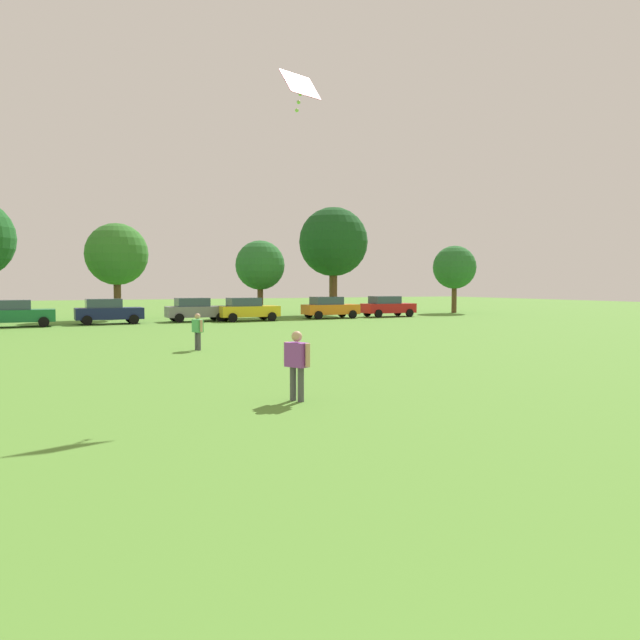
{
  "coord_description": "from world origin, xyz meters",
  "views": [
    {
      "loc": [
        -2.79,
        0.14,
        2.65
      ],
      "look_at": [
        1.67,
        9.67,
        2.04
      ],
      "focal_mm": 34.7,
      "sensor_mm": 36.0,
      "label": 1
    }
  ],
  "objects": [
    {
      "name": "parked_car_gray_3",
      "position": [
        7.78,
        43.64,
        0.86
      ],
      "size": [
        4.3,
        2.02,
        1.68
      ],
      "color": "slate",
      "rests_on": "ground"
    },
    {
      "name": "tree_center_right",
      "position": [
        13.86,
        47.1,
        4.15
      ],
      "size": [
        3.95,
        3.95,
        6.15
      ],
      "color": "brown",
      "rests_on": "ground"
    },
    {
      "name": "tree_center_left",
      "position": [
        3.05,
        48.55,
        4.86
      ],
      "size": [
        4.62,
        4.62,
        7.21
      ],
      "color": "brown",
      "rests_on": "ground"
    },
    {
      "name": "adult_bystander",
      "position": [
        2.62,
        12.95,
        0.95
      ],
      "size": [
        0.49,
        0.7,
        1.6
      ],
      "rotation": [
        0.0,
        0.0,
        2.01
      ],
      "color": "#4C4C51",
      "rests_on": "ground"
    },
    {
      "name": "ground_plane",
      "position": [
        0.0,
        30.0,
        0.0
      ],
      "size": [
        160.0,
        160.0,
        0.0
      ],
      "primitive_type": "plane",
      "color": "#568C33"
    },
    {
      "name": "tree_far_right",
      "position": [
        32.78,
        46.82,
        4.19
      ],
      "size": [
        3.99,
        3.99,
        6.21
      ],
      "color": "brown",
      "rests_on": "ground"
    },
    {
      "name": "parked_car_yellow_4",
      "position": [
        11.28,
        42.64,
        0.86
      ],
      "size": [
        4.3,
        2.02,
        1.68
      ],
      "color": "yellow",
      "rests_on": "ground"
    },
    {
      "name": "bystander_near_trees",
      "position": [
        3.22,
        24.61,
        0.88
      ],
      "size": [
        0.38,
        0.69,
        1.48
      ],
      "rotation": [
        0.0,
        0.0,
        4.97
      ],
      "color": "#4C4C51",
      "rests_on": "ground"
    },
    {
      "name": "tree_right",
      "position": [
        21.13,
        48.6,
        6.3
      ],
      "size": [
        5.99,
        5.99,
        9.34
      ],
      "color": "brown",
      "rests_on": "ground"
    },
    {
      "name": "parked_car_orange_5",
      "position": [
        18.17,
        43.23,
        0.86
      ],
      "size": [
        4.3,
        2.02,
        1.68
      ],
      "color": "orange",
      "rests_on": "ground"
    },
    {
      "name": "parked_car_green_1",
      "position": [
        -3.7,
        42.74,
        0.86
      ],
      "size": [
        4.3,
        2.02,
        1.68
      ],
      "color": "#196B38",
      "rests_on": "ground"
    },
    {
      "name": "parked_car_navy_2",
      "position": [
        1.79,
        43.36,
        0.86
      ],
      "size": [
        4.3,
        2.02,
        1.68
      ],
      "color": "#141E4C",
      "rests_on": "ground"
    },
    {
      "name": "kite",
      "position": [
        3.88,
        15.68,
        7.94
      ],
      "size": [
        1.21,
        0.85,
        1.09
      ],
      "color": "#F24C8C"
    },
    {
      "name": "parked_car_red_6",
      "position": [
        23.5,
        43.4,
        0.86
      ],
      "size": [
        4.3,
        2.02,
        1.68
      ],
      "color": "red",
      "rests_on": "ground"
    }
  ]
}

